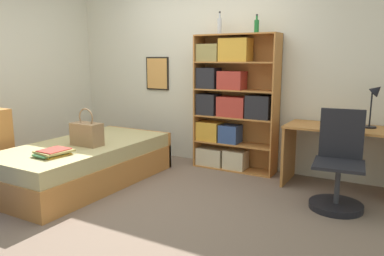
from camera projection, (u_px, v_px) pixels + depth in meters
ground_plane at (138, 194)px, 4.06m from camera, size 14.00×14.00×0.00m
wall_back at (207, 70)px, 5.19m from camera, size 10.00×0.09×2.60m
wall_left at (1, 70)px, 4.91m from camera, size 0.06×10.00×2.60m
bed at (85, 163)px, 4.42m from camera, size 1.08×2.09×0.48m
handbag at (87, 134)px, 4.25m from camera, size 0.36×0.18×0.43m
book_stack_on_bed at (54, 152)px, 3.82m from camera, size 0.32×0.37×0.06m
bookcase at (228, 104)px, 4.88m from camera, size 1.09×0.32×1.76m
bottle_green at (220, 26)px, 4.79m from camera, size 0.06×0.06×0.29m
bottle_brown at (257, 26)px, 4.52m from camera, size 0.06×0.06×0.22m
desk at (345, 146)px, 4.12m from camera, size 1.27×0.58×0.71m
desk_lamp at (375, 97)px, 3.98m from camera, size 0.19×0.14×0.49m
desk_chair at (338, 177)px, 3.67m from camera, size 0.51×0.51×0.96m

